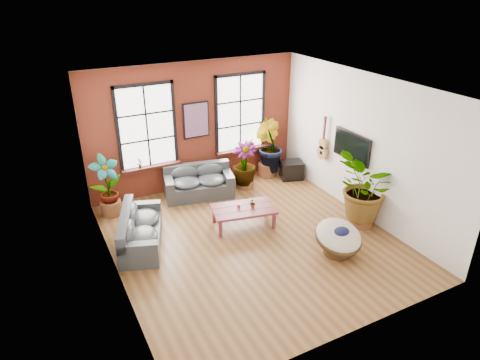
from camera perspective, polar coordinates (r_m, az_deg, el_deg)
The scene contains 19 objects.
room at distance 9.15m, azimuth 1.30°, elevation 1.72°, with size 6.04×6.54×3.54m.
sofa_back at distance 11.67m, azimuth -5.57°, elevation -0.33°, with size 1.96×1.25×0.84m.
sofa_left at distance 9.79m, azimuth -13.34°, elevation -6.56°, with size 1.42×2.12×0.77m.
coffee_table at distance 10.18m, azimuth 0.48°, elevation -4.01°, with size 1.61×1.12×0.57m.
papasan_chair at distance 9.44m, azimuth 13.00°, elevation -7.50°, with size 1.03×1.05×0.77m.
poster at distance 11.67m, azimuth -5.88°, elevation 7.96°, with size 0.74×0.06×0.98m.
tv_wall_unit at distance 11.15m, azimuth 13.57°, elevation 4.31°, with size 0.13×1.86×1.20m.
media_box at distance 12.75m, azimuth 6.87°, elevation 1.34°, with size 0.76×0.69×0.53m.
pot_back_left at distance 11.24m, azimuth -16.77°, elevation -3.55°, with size 0.62×0.62×0.37m.
pot_back_right at distance 12.90m, azimuth 3.65°, elevation 1.46°, with size 0.62×0.62×0.40m.
pot_right_wall at distance 10.73m, azimuth 15.92°, elevation -4.78°, with size 0.55×0.55×0.40m.
pot_mid at distance 12.16m, azimuth 0.65°, elevation -0.09°, with size 0.58×0.58×0.38m.
floor_plant_back_left at distance 10.94m, azimuth -17.34°, elevation -0.41°, with size 0.76×0.52×1.44m, color #285A18.
floor_plant_back_right at distance 12.65m, azimuth 3.82°, elevation 4.56°, with size 0.86×0.69×1.56m, color #285A18.
floor_plant_right_wall at distance 10.32m, azimuth 16.40°, elevation -1.12°, with size 1.50×1.30×1.66m, color #285A18.
floor_plant_mid at distance 11.88m, azimuth 0.58°, elevation 2.22°, with size 0.68×0.68×1.21m, color #285A18.
table_plant at distance 10.15m, azimuth 1.75°, elevation -3.08°, with size 0.20×0.17×0.22m, color #285A18.
sill_plant_left at distance 11.48m, azimuth -13.24°, elevation 2.23°, with size 0.14×0.10×0.27m, color #285A18.
sill_plant_right at distance 12.60m, azimuth 1.60°, elevation 5.02°, with size 0.15×0.15×0.27m, color #285A18.
Camera 1 is at (-4.03, -7.21, 5.42)m, focal length 32.00 mm.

